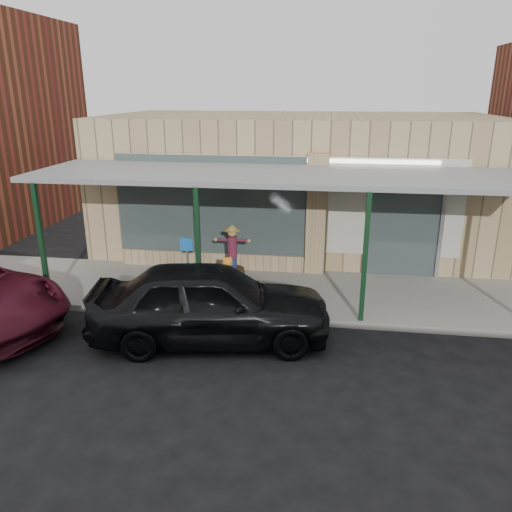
# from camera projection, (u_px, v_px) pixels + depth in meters

# --- Properties ---
(ground) EXTENTS (120.00, 120.00, 0.00)m
(ground) POSITION_uv_depth(u_px,v_px,m) (267.00, 372.00, 9.19)
(ground) COLOR black
(ground) RESTS_ON ground
(sidewalk) EXTENTS (40.00, 3.20, 0.15)m
(sidewalk) POSITION_uv_depth(u_px,v_px,m) (284.00, 293.00, 12.55)
(sidewalk) COLOR gray
(sidewalk) RESTS_ON ground
(storefront) EXTENTS (12.00, 6.25, 4.20)m
(storefront) POSITION_uv_depth(u_px,v_px,m) (298.00, 182.00, 16.20)
(storefront) COLOR tan
(storefront) RESTS_ON ground
(awning) EXTENTS (12.00, 3.00, 3.04)m
(awning) POSITION_uv_depth(u_px,v_px,m) (287.00, 177.00, 11.59)
(awning) COLOR slate
(awning) RESTS_ON ground
(block_buildings_near) EXTENTS (61.00, 8.00, 8.00)m
(block_buildings_near) POSITION_uv_depth(u_px,v_px,m) (362.00, 128.00, 16.37)
(block_buildings_near) COLOR brown
(block_buildings_near) RESTS_ON ground
(barrel_scarecrow) EXTENTS (0.94, 0.76, 1.57)m
(barrel_scarecrow) POSITION_uv_depth(u_px,v_px,m) (233.00, 264.00, 12.86)
(barrel_scarecrow) COLOR #46331C
(barrel_scarecrow) RESTS_ON sidewalk
(barrel_pumpkin) EXTENTS (0.81, 0.81, 0.72)m
(barrel_pumpkin) POSITION_uv_depth(u_px,v_px,m) (221.00, 287.00, 12.06)
(barrel_pumpkin) COLOR #46331C
(barrel_pumpkin) RESTS_ON sidewalk
(handicap_sign) EXTENTS (0.31, 0.04, 1.48)m
(handicap_sign) POSITION_uv_depth(u_px,v_px,m) (187.00, 259.00, 11.88)
(handicap_sign) COLOR gray
(handicap_sign) RESTS_ON sidewalk
(parked_sedan) EXTENTS (5.11, 2.70, 1.66)m
(parked_sedan) POSITION_uv_depth(u_px,v_px,m) (211.00, 303.00, 10.14)
(parked_sedan) COLOR black
(parked_sedan) RESTS_ON ground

